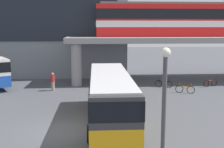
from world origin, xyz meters
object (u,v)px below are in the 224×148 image
Objects in this scene: station_building at (34,11)px; bicycle_black at (164,84)px; bus_main at (110,93)px; pedestrian_walking_across at (53,82)px; train at (195,19)px; bicycle_red at (210,83)px; bicycle_orange at (185,89)px; bicycle_silver at (117,91)px.

station_building reaches higher than bicycle_black.
bicycle_black is at bearing 59.58° from bus_main.
bicycle_black is 11.21m from pedestrian_walking_across.
station_building is at bearing 156.09° from train.
bicycle_red is at bearing 43.47° from bus_main.
bus_main is (9.52, -23.80, -6.36)m from station_building.
bus_main is at bearing -62.44° from pedestrian_walking_across.
bus_main reaches higher than bicycle_black.
station_building is 14.12× the size of pedestrian_walking_across.
train reaches higher than bicycle_black.
pedestrian_walking_across reaches higher than bicycle_black.
bus_main is at bearing -125.71° from train.
station_building is 22.13m from train.
train is 13.74× the size of bicycle_black.
pedestrian_walking_across is (4.47, -14.13, -7.51)m from station_building.
train reaches higher than bus_main.
train is at bearing 54.29° from bus_main.
bicycle_orange is 12.71m from pedestrian_walking_across.
bus_main is at bearing -133.80° from bicycle_orange.
bicycle_red and bicycle_orange have the same top height.
station_building is at bearing 122.73° from bicycle_silver.
station_building reaches higher than pedestrian_walking_across.
train is at bearing 95.29° from bicycle_red.
bus_main is 7.60m from bicycle_silver.
train is (20.20, -8.95, -1.34)m from station_building.
bicycle_silver is 1.01× the size of pedestrian_walking_across.
bicycle_red is 0.95× the size of bicycle_silver.
bus_main is 6.63× the size of bicycle_orange.
bicycle_silver is 1.08× the size of bicycle_black.
bus_main is 6.16× the size of bicycle_silver.
station_building reaches higher than bicycle_red.
bicycle_silver is (10.57, -16.45, -7.99)m from station_building.
bicycle_red is 1.02× the size of bicycle_orange.
bicycle_red is 16.15m from pedestrian_walking_across.
pedestrian_walking_across is at bearing -176.09° from bicycle_black.
bicycle_red is at bearing -84.71° from train.
bicycle_black is (6.13, 10.43, -1.63)m from bus_main.
station_building is 22.07m from bicycle_black.
pedestrian_walking_across is (-6.10, 2.32, 0.48)m from bicycle_silver.
bus_main is (-10.67, -14.85, -5.02)m from train.
bicycle_silver and bicycle_black have the same top height.
bicycle_red is at bearing 36.79° from bicycle_orange.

